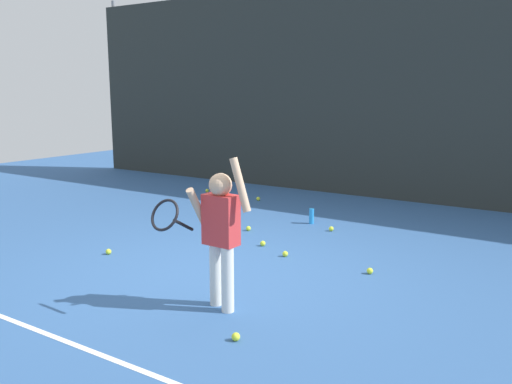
{
  "coord_description": "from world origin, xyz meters",
  "views": [
    {
      "loc": [
        3.33,
        -4.44,
        1.89
      ],
      "look_at": [
        0.31,
        0.18,
        0.85
      ],
      "focal_mm": 37.9,
      "sensor_mm": 36.0,
      "label": 1
    }
  ],
  "objects_px": {
    "water_bottle": "(312,216)",
    "tennis_ball_7": "(248,228)",
    "tennis_player": "(219,228)",
    "tennis_ball_5": "(331,229)",
    "tennis_ball_0": "(109,252)",
    "tennis_ball_1": "(207,191)",
    "tennis_ball_8": "(370,271)",
    "tennis_ball_6": "(236,337)",
    "tennis_ball_3": "(263,243)",
    "tennis_ball_2": "(285,254)",
    "tennis_ball_4": "(258,199)"
  },
  "relations": [
    {
      "from": "water_bottle",
      "to": "tennis_ball_7",
      "type": "xyz_separation_m",
      "value": [
        -0.54,
        -0.83,
        -0.08
      ]
    },
    {
      "from": "tennis_player",
      "to": "tennis_ball_5",
      "type": "bearing_deg",
      "value": 98.04
    },
    {
      "from": "tennis_player",
      "to": "water_bottle",
      "type": "bearing_deg",
      "value": 104.98
    },
    {
      "from": "tennis_ball_0",
      "to": "tennis_ball_5",
      "type": "height_order",
      "value": "same"
    },
    {
      "from": "tennis_ball_1",
      "to": "tennis_ball_7",
      "type": "xyz_separation_m",
      "value": [
        2.23,
        -1.91,
        0.0
      ]
    },
    {
      "from": "tennis_ball_1",
      "to": "tennis_ball_8",
      "type": "relative_size",
      "value": 1.0
    },
    {
      "from": "tennis_player",
      "to": "tennis_ball_7",
      "type": "distance_m",
      "value": 2.76
    },
    {
      "from": "tennis_ball_5",
      "to": "tennis_ball_7",
      "type": "distance_m",
      "value": 1.13
    },
    {
      "from": "tennis_ball_1",
      "to": "tennis_ball_6",
      "type": "height_order",
      "value": "same"
    },
    {
      "from": "tennis_ball_7",
      "to": "tennis_ball_5",
      "type": "bearing_deg",
      "value": 32.24
    },
    {
      "from": "water_bottle",
      "to": "tennis_ball_1",
      "type": "height_order",
      "value": "water_bottle"
    },
    {
      "from": "tennis_ball_0",
      "to": "tennis_ball_1",
      "type": "distance_m",
      "value": 3.98
    },
    {
      "from": "water_bottle",
      "to": "tennis_ball_5",
      "type": "relative_size",
      "value": 3.33
    },
    {
      "from": "tennis_ball_6",
      "to": "tennis_ball_3",
      "type": "bearing_deg",
      "value": 117.86
    },
    {
      "from": "tennis_ball_2",
      "to": "tennis_ball_0",
      "type": "bearing_deg",
      "value": -149.19
    },
    {
      "from": "tennis_ball_3",
      "to": "tennis_ball_7",
      "type": "xyz_separation_m",
      "value": [
        -0.56,
        0.51,
        0.0
      ]
    },
    {
      "from": "tennis_ball_8",
      "to": "tennis_ball_2",
      "type": "bearing_deg",
      "value": 178.19
    },
    {
      "from": "tennis_ball_2",
      "to": "tennis_ball_5",
      "type": "xyz_separation_m",
      "value": [
        -0.05,
        1.34,
        0.0
      ]
    },
    {
      "from": "tennis_ball_0",
      "to": "tennis_ball_1",
      "type": "relative_size",
      "value": 1.0
    },
    {
      "from": "tennis_player",
      "to": "tennis_ball_6",
      "type": "xyz_separation_m",
      "value": [
        0.48,
        -0.44,
        -0.69
      ]
    },
    {
      "from": "tennis_ball_2",
      "to": "tennis_ball_8",
      "type": "xyz_separation_m",
      "value": [
        1.04,
        -0.03,
        0.0
      ]
    },
    {
      "from": "tennis_ball_3",
      "to": "tennis_player",
      "type": "bearing_deg",
      "value": -68.65
    },
    {
      "from": "tennis_player",
      "to": "tennis_ball_1",
      "type": "height_order",
      "value": "tennis_player"
    },
    {
      "from": "tennis_ball_2",
      "to": "tennis_ball_5",
      "type": "relative_size",
      "value": 1.0
    },
    {
      "from": "tennis_player",
      "to": "tennis_ball_5",
      "type": "distance_m",
      "value": 3.05
    },
    {
      "from": "tennis_ball_5",
      "to": "tennis_ball_4",
      "type": "bearing_deg",
      "value": 148.72
    },
    {
      "from": "tennis_ball_3",
      "to": "tennis_ball_6",
      "type": "height_order",
      "value": "same"
    },
    {
      "from": "tennis_ball_2",
      "to": "tennis_ball_3",
      "type": "distance_m",
      "value": 0.5
    },
    {
      "from": "tennis_ball_7",
      "to": "tennis_ball_2",
      "type": "bearing_deg",
      "value": -36.01
    },
    {
      "from": "tennis_ball_2",
      "to": "tennis_ball_1",
      "type": "bearing_deg",
      "value": 140.71
    },
    {
      "from": "tennis_ball_4",
      "to": "tennis_ball_5",
      "type": "bearing_deg",
      "value": -31.28
    },
    {
      "from": "tennis_player",
      "to": "tennis_ball_0",
      "type": "bearing_deg",
      "value": 166.63
    },
    {
      "from": "water_bottle",
      "to": "tennis_ball_2",
      "type": "bearing_deg",
      "value": -73.2
    },
    {
      "from": "water_bottle",
      "to": "tennis_ball_0",
      "type": "xyz_separation_m",
      "value": [
        -1.3,
        -2.62,
        -0.08
      ]
    },
    {
      "from": "tennis_ball_1",
      "to": "tennis_ball_5",
      "type": "xyz_separation_m",
      "value": [
        3.18,
        -1.31,
        0.0
      ]
    },
    {
      "from": "tennis_ball_7",
      "to": "tennis_ball_4",
      "type": "bearing_deg",
      "value": 119.22
    },
    {
      "from": "tennis_ball_3",
      "to": "tennis_ball_8",
      "type": "distance_m",
      "value": 1.51
    },
    {
      "from": "tennis_ball_0",
      "to": "tennis_ball_4",
      "type": "distance_m",
      "value": 3.59
    },
    {
      "from": "tennis_ball_4",
      "to": "tennis_ball_7",
      "type": "distance_m",
      "value": 2.06
    },
    {
      "from": "tennis_ball_4",
      "to": "tennis_ball_6",
      "type": "height_order",
      "value": "same"
    },
    {
      "from": "tennis_ball_1",
      "to": "tennis_ball_6",
      "type": "distance_m",
      "value": 6.16
    },
    {
      "from": "tennis_ball_1",
      "to": "tennis_ball_3",
      "type": "height_order",
      "value": "same"
    },
    {
      "from": "water_bottle",
      "to": "tennis_player",
      "type": "bearing_deg",
      "value": -76.86
    },
    {
      "from": "tennis_player",
      "to": "tennis_ball_6",
      "type": "height_order",
      "value": "tennis_player"
    },
    {
      "from": "tennis_ball_3",
      "to": "tennis_ball_7",
      "type": "height_order",
      "value": "same"
    },
    {
      "from": "tennis_player",
      "to": "tennis_ball_5",
      "type": "height_order",
      "value": "tennis_player"
    },
    {
      "from": "tennis_ball_1",
      "to": "tennis_player",
      "type": "bearing_deg",
      "value": -50.57
    },
    {
      "from": "water_bottle",
      "to": "tennis_ball_3",
      "type": "distance_m",
      "value": 1.35
    },
    {
      "from": "tennis_ball_5",
      "to": "tennis_ball_8",
      "type": "height_order",
      "value": "same"
    },
    {
      "from": "tennis_ball_5",
      "to": "tennis_ball_6",
      "type": "xyz_separation_m",
      "value": [
        0.81,
        -3.39,
        0.0
      ]
    }
  ]
}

